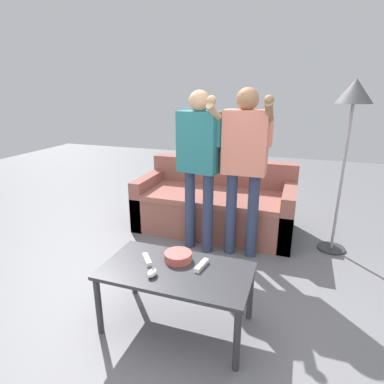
% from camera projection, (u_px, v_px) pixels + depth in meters
% --- Properties ---
extents(ground_plane, '(12.00, 12.00, 0.00)m').
position_uv_depth(ground_plane, '(176.00, 296.00, 2.61)').
color(ground_plane, slate).
extents(couch, '(1.82, 0.88, 0.79)m').
position_uv_depth(couch, '(216.00, 205.00, 3.82)').
color(couch, brown).
rests_on(couch, ground).
extents(coffee_table, '(1.02, 0.55, 0.46)m').
position_uv_depth(coffee_table, '(176.00, 276.00, 2.17)').
color(coffee_table, '#2D2D33').
rests_on(coffee_table, ground).
extents(snack_bowl, '(0.20, 0.20, 0.06)m').
position_uv_depth(snack_bowl, '(178.00, 256.00, 2.26)').
color(snack_bowl, '#B24C47').
rests_on(snack_bowl, coffee_table).
extents(game_remote_nunchuk, '(0.06, 0.09, 0.05)m').
position_uv_depth(game_remote_nunchuk, '(152.00, 273.00, 2.07)').
color(game_remote_nunchuk, white).
rests_on(game_remote_nunchuk, coffee_table).
extents(floor_lamp, '(0.33, 0.33, 1.72)m').
position_uv_depth(floor_lamp, '(353.00, 106.00, 2.92)').
color(floor_lamp, '#2D2D33').
rests_on(floor_lamp, ground).
extents(player_right, '(0.49, 0.32, 1.64)m').
position_uv_depth(player_right, '(245.00, 155.00, 2.96)').
color(player_right, '#2D3856').
rests_on(player_right, ground).
extents(player_center, '(0.47, 0.39, 1.62)m').
position_uv_depth(player_center, '(199.00, 154.00, 3.08)').
color(player_center, '#2D3856').
rests_on(player_center, ground).
extents(game_remote_wand_near, '(0.13, 0.14, 0.03)m').
position_uv_depth(game_remote_wand_near, '(147.00, 259.00, 2.25)').
color(game_remote_wand_near, white).
rests_on(game_remote_wand_near, coffee_table).
extents(game_remote_wand_far, '(0.06, 0.16, 0.03)m').
position_uv_depth(game_remote_wand_far, '(202.00, 265.00, 2.18)').
color(game_remote_wand_far, white).
rests_on(game_remote_wand_far, coffee_table).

